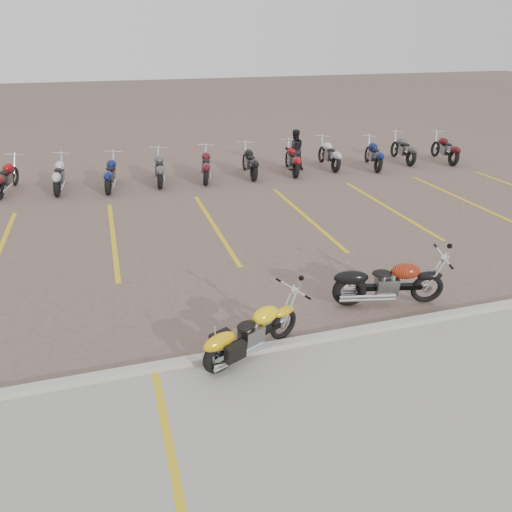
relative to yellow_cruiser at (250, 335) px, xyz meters
The scene contains 9 objects.
ground 2.21m from the yellow_cruiser, 69.97° to the left, with size 100.00×100.00×0.00m, color #705A50.
concrete_apron 2.60m from the yellow_cruiser, 73.17° to the right, with size 60.00×5.00×0.01m, color #9E9B93.
curb 0.82m from the yellow_cruiser, ahead, with size 60.00×0.18×0.12m, color #ADAAA3.
parking_stripes 6.10m from the yellow_cruiser, 82.98° to the left, with size 38.00×5.50×0.01m, color gold, non-canonical shape.
apron_stripe 2.94m from the yellow_cruiser, 122.32° to the right, with size 0.12×5.00×0.00m, color gold.
yellow_cruiser is the anchor object (origin of this frame).
flame_cruiser 3.12m from the yellow_cruiser, 16.26° to the left, with size 2.15×0.65×0.90m.
person_b 12.20m from the yellow_cruiser, 65.66° to the left, with size 0.75×0.58×1.54m, color black.
bg_bike_row 11.06m from the yellow_cruiser, 78.07° to the left, with size 19.06×2.07×1.10m.
Camera 1 is at (-2.64, -8.62, 4.91)m, focal length 35.00 mm.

